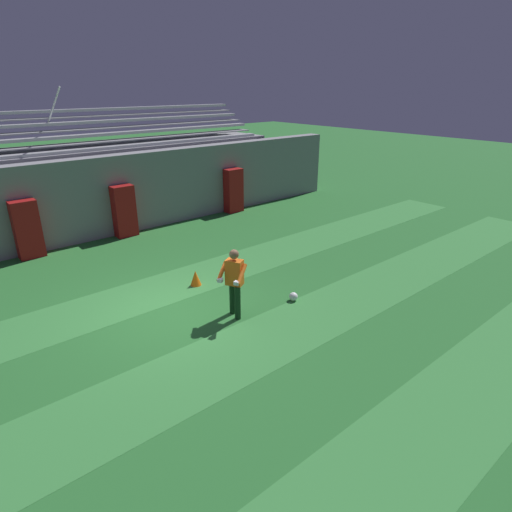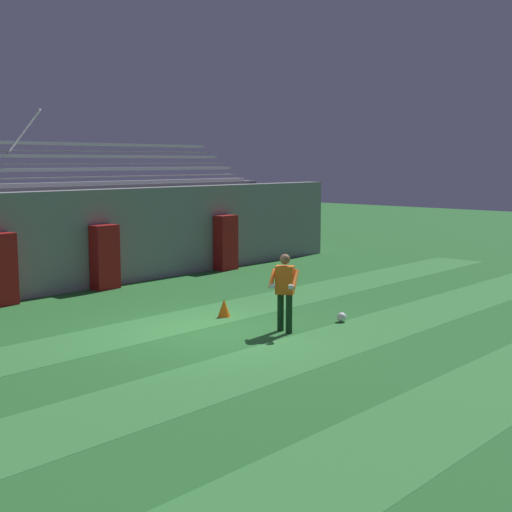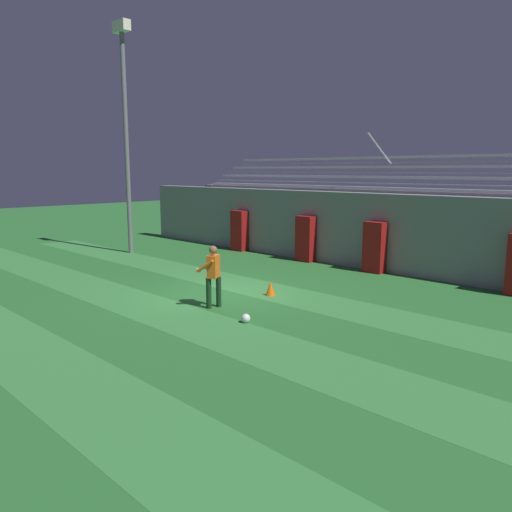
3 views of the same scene
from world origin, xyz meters
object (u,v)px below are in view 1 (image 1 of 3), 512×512
Objects in this scene: padding_pillar_far_right at (234,191)px; traffic_cone at (196,278)px; padding_pillar_gate_right at (124,211)px; soccer_ball at (293,297)px; padding_pillar_gate_left at (27,229)px; goalkeeper at (234,279)px.

traffic_cone is (-5.21, -5.08, -0.70)m from padding_pillar_far_right.
padding_pillar_gate_right is 4.34× the size of traffic_cone.
soccer_ball is (1.04, -7.43, -0.80)m from padding_pillar_gate_right.
traffic_cone is at bearing 120.46° from soccer_ball.
padding_pillar_gate_left is 1.09× the size of goalkeeper.
padding_pillar_gate_right and padding_pillar_far_right have the same top height.
goalkeeper is at bearing 168.02° from soccer_ball.
padding_pillar_gate_right is at bearing 97.96° from soccer_ball.
padding_pillar_far_right reaches higher than soccer_ball.
traffic_cone is (0.22, 2.01, -0.74)m from goalkeeper.
padding_pillar_gate_right is at bearing 86.11° from traffic_cone.
padding_pillar_gate_right is 1.00× the size of padding_pillar_far_right.
padding_pillar_gate_left is 7.55m from goalkeeper.
padding_pillar_far_right is 8.93m from goalkeeper.
padding_pillar_far_right is at bearing 0.00° from padding_pillar_gate_right.
soccer_ball is at bearing -11.98° from goalkeeper.
goalkeeper is 3.98× the size of traffic_cone.
padding_pillar_gate_right reaches higher than traffic_cone.
padding_pillar_far_right is at bearing 0.00° from padding_pillar_gate_left.
padding_pillar_far_right is (8.03, 0.00, 0.00)m from padding_pillar_gate_left.
padding_pillar_far_right is (4.86, 0.00, 0.00)m from padding_pillar_gate_right.
padding_pillar_gate_left is 1.00× the size of padding_pillar_far_right.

